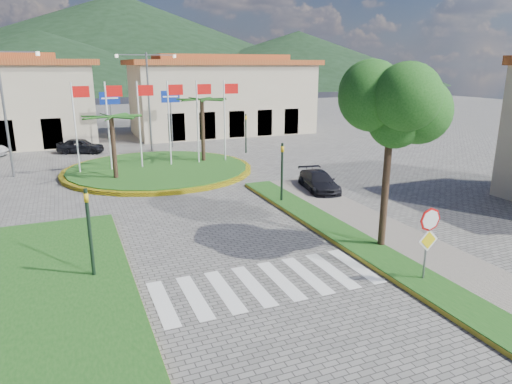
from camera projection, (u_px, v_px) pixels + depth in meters
name	position (u px, v px, depth m)	size (l,w,h in m)	color
ground	(327.00, 350.00, 11.64)	(160.00, 160.00, 0.00)	#5F5C5A
sidewalk_right	(448.00, 275.00, 15.62)	(4.00, 28.00, 0.15)	gray
verge_right	(420.00, 281.00, 15.18)	(1.60, 28.00, 0.18)	#1A4A15
median_left	(53.00, 290.00, 14.53)	(5.00, 14.00, 0.18)	#1A4A15
crosswalk	(264.00, 283.00, 15.19)	(8.00, 3.00, 0.01)	silver
roundabout_island	(159.00, 169.00, 31.14)	(12.70, 12.70, 6.00)	yellow
stop_sign	(429.00, 233.00, 14.72)	(0.80, 0.11, 2.65)	slate
deciduous_tree	(391.00, 117.00, 16.73)	(3.60, 3.60, 6.80)	black
traffic_light_left	(89.00, 225.00, 14.96)	(0.15, 0.18, 3.20)	black
traffic_light_right	(282.00, 167.00, 23.45)	(0.15, 0.18, 3.20)	black
traffic_light_far	(246.00, 129.00, 37.19)	(0.18, 0.15, 3.20)	black
direction_sign_west	(111.00, 109.00, 37.46)	(1.60, 0.14, 5.20)	slate
direction_sign_east	(171.00, 107.00, 39.32)	(1.60, 0.14, 5.20)	slate
street_lamp_centre	(149.00, 97.00, 37.46)	(4.80, 0.16, 8.00)	slate
street_lamp_west	(4.00, 107.00, 28.41)	(4.80, 0.16, 8.00)	slate
building_right	(222.00, 96.00, 48.07)	(19.08, 9.54, 8.05)	#BDAD8E
hill_far_mid	(121.00, 41.00, 155.35)	(180.00, 180.00, 30.00)	black
hill_far_east	(298.00, 59.00, 155.18)	(120.00, 120.00, 18.00)	black
hill_near_back	(40.00, 61.00, 121.29)	(110.00, 110.00, 16.00)	black
car_dark_a	(80.00, 146.00, 37.41)	(1.47, 3.66, 1.25)	black
car_dark_b	(222.00, 131.00, 46.14)	(1.11, 3.17, 1.04)	black
car_side_right	(319.00, 182.00, 26.09)	(1.61, 3.95, 1.15)	black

